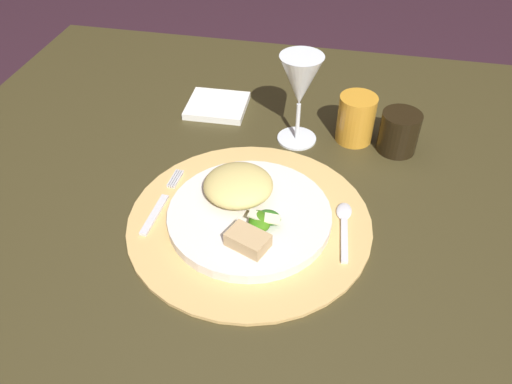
{
  "coord_description": "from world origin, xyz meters",
  "views": [
    {
      "loc": [
        0.14,
        -0.66,
        1.27
      ],
      "look_at": [
        0.01,
        -0.06,
        0.72
      ],
      "focal_mm": 35.5,
      "sensor_mm": 36.0,
      "label": 1
    }
  ],
  "objects_px": {
    "spoon": "(344,221)",
    "dark_tumbler": "(399,132)",
    "dinner_plate": "(249,215)",
    "dining_table": "(255,226)",
    "napkin": "(217,106)",
    "fork": "(161,204)",
    "wine_glass": "(300,83)",
    "amber_tumbler": "(356,119)"
  },
  "relations": [
    {
      "from": "napkin",
      "to": "spoon",
      "type": "bearing_deg",
      "value": -45.57
    },
    {
      "from": "wine_glass",
      "to": "spoon",
      "type": "bearing_deg",
      "value": -63.68
    },
    {
      "from": "fork",
      "to": "spoon",
      "type": "xyz_separation_m",
      "value": [
        0.29,
        0.02,
        -0.0
      ]
    },
    {
      "from": "spoon",
      "to": "dark_tumbler",
      "type": "height_order",
      "value": "dark_tumbler"
    },
    {
      "from": "dining_table",
      "to": "fork",
      "type": "xyz_separation_m",
      "value": [
        -0.13,
        -0.11,
        0.13
      ]
    },
    {
      "from": "napkin",
      "to": "dark_tumbler",
      "type": "relative_size",
      "value": 1.56
    },
    {
      "from": "fork",
      "to": "spoon",
      "type": "bearing_deg",
      "value": 3.92
    },
    {
      "from": "fork",
      "to": "amber_tumbler",
      "type": "height_order",
      "value": "amber_tumbler"
    },
    {
      "from": "fork",
      "to": "amber_tumbler",
      "type": "xyz_separation_m",
      "value": [
        0.29,
        0.26,
        0.04
      ]
    },
    {
      "from": "fork",
      "to": "wine_glass",
      "type": "relative_size",
      "value": 0.93
    },
    {
      "from": "napkin",
      "to": "amber_tumbler",
      "type": "xyz_separation_m",
      "value": [
        0.28,
        -0.05,
        0.04
      ]
    },
    {
      "from": "fork",
      "to": "dark_tumbler",
      "type": "bearing_deg",
      "value": 32.76
    },
    {
      "from": "dinner_plate",
      "to": "dining_table",
      "type": "bearing_deg",
      "value": 97.49
    },
    {
      "from": "spoon",
      "to": "dark_tumbler",
      "type": "bearing_deg",
      "value": 70.21
    },
    {
      "from": "spoon",
      "to": "dark_tumbler",
      "type": "xyz_separation_m",
      "value": [
        0.08,
        0.22,
        0.03
      ]
    },
    {
      "from": "dinner_plate",
      "to": "napkin",
      "type": "height_order",
      "value": "dinner_plate"
    },
    {
      "from": "amber_tumbler",
      "to": "dark_tumbler",
      "type": "height_order",
      "value": "amber_tumbler"
    },
    {
      "from": "dinner_plate",
      "to": "spoon",
      "type": "xyz_separation_m",
      "value": [
        0.15,
        0.02,
        -0.01
      ]
    },
    {
      "from": "dark_tumbler",
      "to": "napkin",
      "type": "bearing_deg",
      "value": 169.35
    },
    {
      "from": "dining_table",
      "to": "napkin",
      "type": "relative_size",
      "value": 10.34
    },
    {
      "from": "spoon",
      "to": "wine_glass",
      "type": "bearing_deg",
      "value": 116.32
    },
    {
      "from": "dinner_plate",
      "to": "dark_tumbler",
      "type": "xyz_separation_m",
      "value": [
        0.23,
        0.24,
        0.02
      ]
    },
    {
      "from": "fork",
      "to": "wine_glass",
      "type": "bearing_deg",
      "value": 51.07
    },
    {
      "from": "dinner_plate",
      "to": "napkin",
      "type": "bearing_deg",
      "value": 113.62
    },
    {
      "from": "spoon",
      "to": "amber_tumbler",
      "type": "bearing_deg",
      "value": 90.04
    },
    {
      "from": "dining_table",
      "to": "napkin",
      "type": "bearing_deg",
      "value": 121.3
    },
    {
      "from": "wine_glass",
      "to": "amber_tumbler",
      "type": "distance_m",
      "value": 0.13
    },
    {
      "from": "napkin",
      "to": "amber_tumbler",
      "type": "distance_m",
      "value": 0.29
    },
    {
      "from": "amber_tumbler",
      "to": "dinner_plate",
      "type": "bearing_deg",
      "value": -119.27
    },
    {
      "from": "napkin",
      "to": "dark_tumbler",
      "type": "distance_m",
      "value": 0.37
    },
    {
      "from": "dining_table",
      "to": "spoon",
      "type": "bearing_deg",
      "value": -28.75
    },
    {
      "from": "napkin",
      "to": "wine_glass",
      "type": "xyz_separation_m",
      "value": [
        0.18,
        -0.07,
        0.11
      ]
    },
    {
      "from": "napkin",
      "to": "dark_tumbler",
      "type": "xyz_separation_m",
      "value": [
        0.36,
        -0.07,
        0.03
      ]
    },
    {
      "from": "wine_glass",
      "to": "dark_tumbler",
      "type": "bearing_deg",
      "value": 2.07
    },
    {
      "from": "fork",
      "to": "wine_glass",
      "type": "xyz_separation_m",
      "value": [
        0.19,
        0.23,
        0.11
      ]
    },
    {
      "from": "dinner_plate",
      "to": "napkin",
      "type": "relative_size",
      "value": 2.15
    },
    {
      "from": "napkin",
      "to": "dark_tumbler",
      "type": "bearing_deg",
      "value": -10.65
    },
    {
      "from": "dining_table",
      "to": "spoon",
      "type": "height_order",
      "value": "spoon"
    },
    {
      "from": "dinner_plate",
      "to": "amber_tumbler",
      "type": "relative_size",
      "value": 2.82
    },
    {
      "from": "dining_table",
      "to": "spoon",
      "type": "relative_size",
      "value": 9.64
    },
    {
      "from": "napkin",
      "to": "wine_glass",
      "type": "height_order",
      "value": "wine_glass"
    },
    {
      "from": "dining_table",
      "to": "fork",
      "type": "distance_m",
      "value": 0.22
    }
  ]
}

